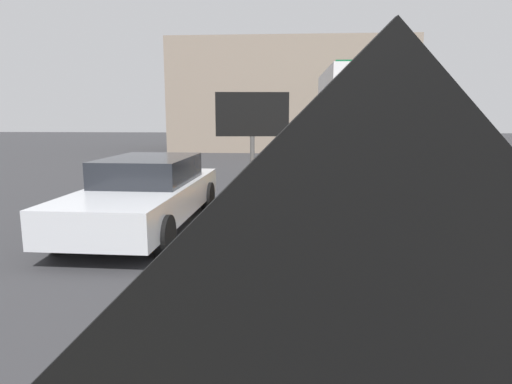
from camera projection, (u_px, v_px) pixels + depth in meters
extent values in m
cube|color=yellow|center=(206.00, 384.00, 3.64)|extent=(0.14, 36.00, 0.01)
cube|color=orange|center=(252.00, 204.00, 9.92)|extent=(1.27, 1.90, 0.45)
cylinder|color=#4C4C4C|center=(252.00, 166.00, 9.77)|extent=(0.10, 0.10, 1.30)
cube|color=black|center=(252.00, 114.00, 9.58)|extent=(1.60, 0.23, 0.95)
sphere|color=yellow|center=(277.00, 114.00, 9.64)|extent=(0.09, 0.09, 0.09)
sphere|color=yellow|center=(264.00, 114.00, 9.63)|extent=(0.09, 0.09, 0.09)
sphere|color=yellow|center=(250.00, 114.00, 9.62)|extent=(0.09, 0.09, 0.09)
sphere|color=yellow|center=(236.00, 114.00, 9.62)|extent=(0.09, 0.09, 0.09)
sphere|color=yellow|center=(228.00, 106.00, 9.58)|extent=(0.09, 0.09, 0.09)
sphere|color=yellow|center=(229.00, 123.00, 9.64)|extent=(0.09, 0.09, 0.09)
cube|color=black|center=(357.00, 166.00, 14.42)|extent=(1.76, 6.94, 0.25)
cube|color=silver|center=(347.00, 130.00, 16.69)|extent=(2.46, 1.96, 1.90)
cube|color=silver|center=(365.00, 119.00, 13.12)|extent=(2.48, 4.73, 2.79)
cylinder|color=black|center=(316.00, 162.00, 16.83)|extent=(0.29, 0.90, 0.90)
cylinder|color=black|center=(378.00, 162.00, 16.69)|extent=(0.29, 0.90, 0.90)
cylinder|color=black|center=(327.00, 178.00, 12.47)|extent=(0.29, 0.90, 0.90)
cylinder|color=black|center=(411.00, 179.00, 12.33)|extent=(0.29, 0.90, 0.90)
cube|color=silver|center=(146.00, 199.00, 8.68)|extent=(1.97, 5.22, 0.60)
cube|color=black|center=(149.00, 170.00, 8.83)|extent=(1.67, 2.37, 0.50)
cylinder|color=black|center=(164.00, 235.00, 6.96)|extent=(0.24, 0.67, 0.66)
cylinder|color=black|center=(59.00, 233.00, 7.13)|extent=(0.24, 0.67, 0.66)
cylinder|color=black|center=(208.00, 196.00, 10.31)|extent=(0.24, 0.67, 0.66)
cylinder|color=black|center=(135.00, 195.00, 10.47)|extent=(0.24, 0.67, 0.66)
cylinder|color=gray|center=(391.00, 109.00, 20.98)|extent=(0.18, 0.18, 5.00)
cube|color=#0F6033|center=(363.00, 74.00, 20.81)|extent=(2.60, 0.10, 1.30)
cube|color=white|center=(363.00, 74.00, 20.85)|extent=(1.82, 0.04, 0.18)
cube|color=gray|center=(290.00, 97.00, 28.71)|extent=(14.65, 6.97, 6.73)
cube|color=black|center=(270.00, 289.00, 5.63)|extent=(0.36, 0.36, 0.03)
cone|color=orange|center=(271.00, 260.00, 5.57)|extent=(0.28, 0.28, 0.74)
cylinder|color=white|center=(271.00, 257.00, 5.56)|extent=(0.19, 0.19, 0.08)
cube|color=black|center=(270.00, 232.00, 8.38)|extent=(0.36, 0.36, 0.03)
cone|color=#EA5B0C|center=(270.00, 213.00, 8.32)|extent=(0.28, 0.28, 0.69)
cylinder|color=white|center=(270.00, 212.00, 8.31)|extent=(0.19, 0.19, 0.08)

